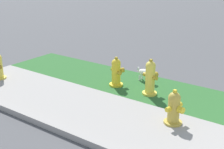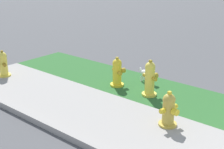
# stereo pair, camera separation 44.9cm
# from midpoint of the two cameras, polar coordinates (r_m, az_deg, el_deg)

# --- Properties ---
(fire_hydrant_at_driveway) EXTENTS (0.38, 0.41, 0.67)m
(fire_hydrant_at_driveway) POSITION_cam_midpoint_polar(r_m,az_deg,el_deg) (5.72, 9.07, -6.12)
(fire_hydrant_at_driveway) COLOR gold
(fire_hydrant_at_driveway) RESTS_ON ground
(fire_hydrant_near_corner) EXTENTS (0.40, 0.38, 0.82)m
(fire_hydrant_near_corner) POSITION_cam_midpoint_polar(r_m,az_deg,el_deg) (6.92, 5.19, -0.59)
(fire_hydrant_near_corner) COLOR yellow
(fire_hydrant_near_corner) RESTS_ON ground
(fire_hydrant_far_end) EXTENTS (0.39, 0.38, 0.72)m
(fire_hydrant_far_end) POSITION_cam_midpoint_polar(r_m,az_deg,el_deg) (7.41, -0.94, 0.41)
(fire_hydrant_far_end) COLOR yellow
(fire_hydrant_far_end) RESTS_ON ground
(small_white_dog) EXTENTS (0.52, 0.22, 0.37)m
(small_white_dog) POSITION_cam_midpoint_polar(r_m,az_deg,el_deg) (7.75, 4.59, 0.22)
(small_white_dog) COLOR white
(small_white_dog) RESTS_ON ground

